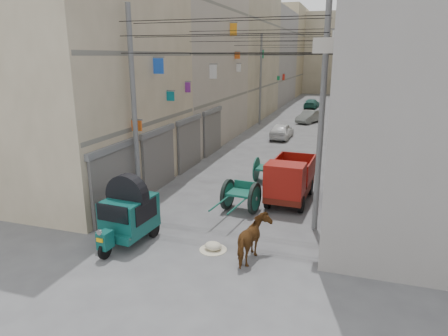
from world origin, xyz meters
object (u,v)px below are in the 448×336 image
at_px(feed_sack, 213,246).
at_px(distant_car_grey, 309,117).
at_px(auto_rickshaw, 128,212).
at_px(distant_car_green, 312,104).
at_px(tonga_cart, 241,196).
at_px(horse, 254,240).
at_px(second_cart, 269,170).
at_px(distant_car_white, 282,131).
at_px(mini_truck, 289,183).

distance_m(feed_sack, distant_car_grey, 27.14).
distance_m(auto_rickshaw, distant_car_green, 38.70).
distance_m(tonga_cart, distant_car_grey, 23.59).
bearing_deg(horse, second_cart, -77.34).
distance_m(horse, distant_car_white, 19.29).
bearing_deg(distant_car_grey, distant_car_white, -78.21).
distance_m(feed_sack, horse, 1.54).
bearing_deg(mini_truck, distant_car_white, 103.77).
height_order(auto_rickshaw, feed_sack, auto_rickshaw).
xyz_separation_m(mini_truck, second_cart, (-1.40, 2.76, -0.30)).
distance_m(mini_truck, distant_car_green, 33.55).
xyz_separation_m(tonga_cart, horse, (1.48, -3.82, 0.04)).
bearing_deg(horse, feed_sack, -6.79).
distance_m(tonga_cart, distant_car_green, 34.84).
bearing_deg(horse, auto_rickshaw, 4.19).
xyz_separation_m(mini_truck, distant_car_white, (-2.76, 13.92, -0.35)).
relative_size(auto_rickshaw, distant_car_green, 0.70).
distance_m(tonga_cart, distant_car_white, 15.34).
xyz_separation_m(second_cart, distant_car_grey, (-0.22, 19.44, -0.08)).
relative_size(tonga_cart, feed_sack, 5.16).
xyz_separation_m(second_cart, distant_car_white, (-1.36, 11.15, -0.05)).
height_order(distant_car_white, distant_car_grey, distant_car_white).
height_order(auto_rickshaw, distant_car_green, auto_rickshaw).
bearing_deg(feed_sack, tonga_cart, 91.07).
height_order(horse, distant_car_grey, horse).
relative_size(auto_rickshaw, horse, 1.58).
height_order(auto_rickshaw, distant_car_white, auto_rickshaw).
bearing_deg(horse, tonga_cart, -64.62).
height_order(distant_car_white, distant_car_green, distant_car_white).
relative_size(tonga_cart, distant_car_green, 0.78).
bearing_deg(second_cart, tonga_cart, -92.11).
relative_size(feed_sack, horse, 0.34).
height_order(mini_truck, distant_car_grey, mini_truck).
bearing_deg(auto_rickshaw, second_cart, 72.86).
distance_m(auto_rickshaw, distant_car_grey, 27.57).
height_order(tonga_cart, feed_sack, tonga_cart).
height_order(mini_truck, distant_car_white, mini_truck).
xyz_separation_m(second_cart, distant_car_green, (-1.21, 30.68, -0.11)).
relative_size(distant_car_white, distant_car_green, 0.95).
relative_size(distant_car_white, distant_car_grey, 1.02).
bearing_deg(distant_car_white, mini_truck, 102.44).
relative_size(distant_car_grey, distant_car_green, 0.93).
bearing_deg(second_cart, distant_car_grey, 92.63).
bearing_deg(auto_rickshaw, distant_car_green, 91.49).
xyz_separation_m(horse, distant_car_green, (-2.39, 38.66, -0.16)).
bearing_deg(distant_car_grey, mini_truck, -66.20).
bearing_deg(distant_car_white, second_cart, 98.18).
relative_size(auto_rickshaw, second_cart, 1.83).
height_order(mini_truck, distant_car_green, mini_truck).
relative_size(tonga_cart, mini_truck, 0.81).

